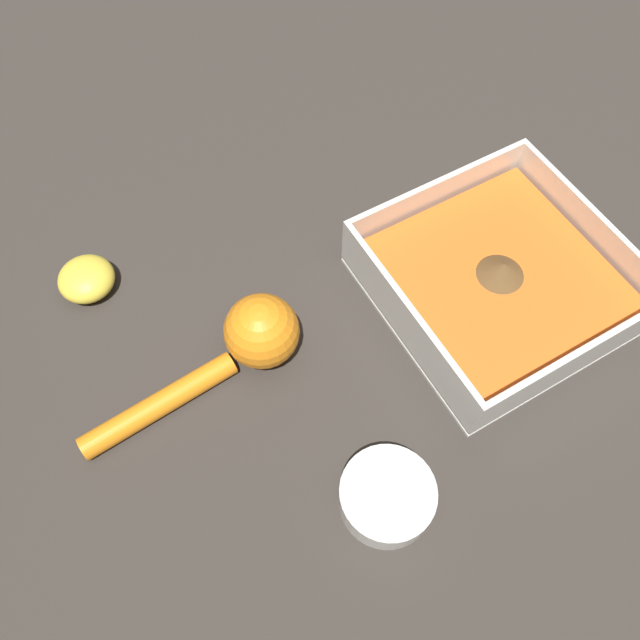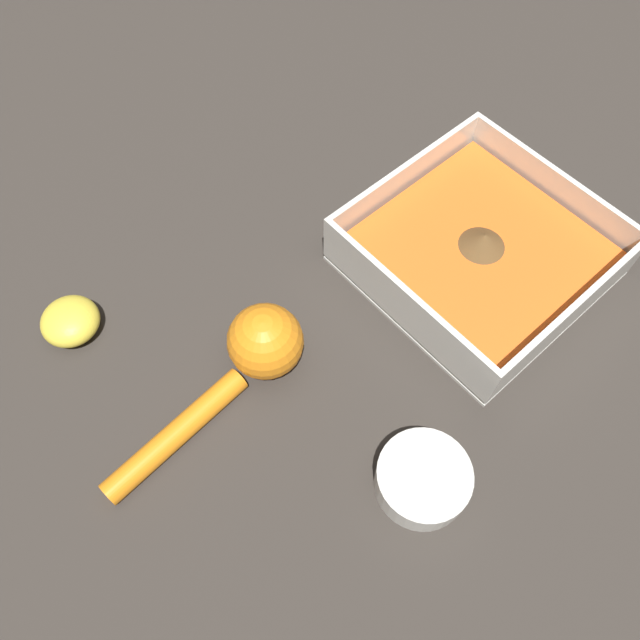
% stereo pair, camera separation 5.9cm
% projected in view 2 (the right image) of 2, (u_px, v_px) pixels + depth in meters
% --- Properties ---
extents(ground_plane, '(4.00, 4.00, 0.00)m').
position_uv_depth(ground_plane, '(450.00, 272.00, 0.66)').
color(ground_plane, '#332D28').
extents(square_dish, '(0.23, 0.23, 0.07)m').
position_uv_depth(square_dish, '(478.00, 255.00, 0.65)').
color(square_dish, silver).
rests_on(square_dish, ground_plane).
extents(spice_bowl, '(0.08, 0.08, 0.03)m').
position_uv_depth(spice_bowl, '(422.00, 479.00, 0.54)').
color(spice_bowl, silver).
rests_on(spice_bowl, ground_plane).
extents(lemon_squeezer, '(0.07, 0.23, 0.07)m').
position_uv_depth(lemon_squeezer, '(250.00, 357.00, 0.58)').
color(lemon_squeezer, orange).
rests_on(lemon_squeezer, ground_plane).
extents(lemon_half, '(0.06, 0.06, 0.03)m').
position_uv_depth(lemon_half, '(70.00, 321.00, 0.61)').
color(lemon_half, yellow).
rests_on(lemon_half, ground_plane).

